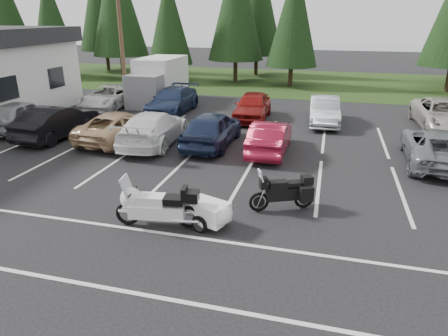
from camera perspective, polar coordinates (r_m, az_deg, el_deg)
ground at (r=13.89m, az=-0.05°, el=-2.66°), size 120.00×120.00×0.00m
grass_strip at (r=36.86m, az=9.79°, el=12.04°), size 80.00×16.00×0.01m
lake_water at (r=67.53m, az=15.99°, el=15.53°), size 70.00×50.00×0.02m
utility_pole at (r=27.69m, az=-14.58°, el=18.58°), size 1.60×0.26×9.00m
box_truck at (r=27.54m, az=-9.72°, el=12.12°), size 2.40×5.60×2.90m
stall_markings at (r=15.68m, az=1.83°, el=0.19°), size 32.00×16.00×0.01m
conifer_0 at (r=46.78m, az=-28.90°, el=19.42°), size 4.58×4.58×10.66m
conifer_1 at (r=41.95m, az=-23.59°, el=19.15°), size 3.96×3.96×9.22m
conifer_3 at (r=36.40m, az=-7.90°, el=20.36°), size 3.87×3.87×9.02m
conifer_4 at (r=36.16m, az=1.74°, el=22.53°), size 4.80×4.80×11.17m
conifer_5 at (r=34.05m, az=9.98°, el=20.83°), size 4.14×4.14×9.63m
conifer_back_b at (r=40.47m, az=4.85°, el=22.65°), size 4.97×4.97×11.58m
car_near_0 at (r=23.24m, az=-26.99°, el=6.79°), size 2.08×4.59×1.53m
car_near_1 at (r=20.91m, az=-22.74°, el=6.11°), size 1.87×4.78×1.55m
car_near_2 at (r=19.50m, az=-14.61°, el=5.82°), size 2.71×5.14×1.38m
car_near_3 at (r=18.58m, az=-10.04°, el=5.65°), size 2.47×5.31×1.50m
car_near_4 at (r=18.06m, az=-1.71°, el=5.66°), size 1.94×4.70×1.59m
car_near_5 at (r=17.25m, az=6.61°, el=4.42°), size 1.48×4.19×1.38m
car_near_6 at (r=17.90m, az=28.13°, el=2.69°), size 2.59×5.19×1.41m
car_far_0 at (r=26.88m, az=-16.09°, el=9.76°), size 2.42×5.07×1.40m
car_far_1 at (r=24.67m, az=-7.35°, el=9.54°), size 2.07×5.08×1.47m
car_far_2 at (r=22.86m, az=4.09°, el=8.81°), size 1.97×4.54×1.53m
car_far_3 at (r=22.54m, az=14.14°, el=7.94°), size 1.78×4.44×1.44m
car_far_4 at (r=23.72m, az=28.92°, el=6.68°), size 2.68×5.52×1.51m
touring_motorcycle at (r=11.19m, az=-9.53°, el=-4.87°), size 2.79×1.21×1.49m
cargo_trailer at (r=11.25m, az=-2.26°, el=-6.58°), size 1.81×1.39×0.74m
adventure_motorcycle at (r=12.14m, az=8.33°, el=-2.99°), size 2.38×1.65×1.37m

